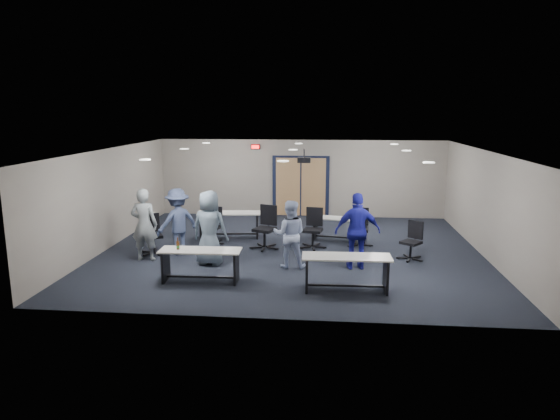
# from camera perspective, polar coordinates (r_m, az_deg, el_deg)

# --- Properties ---
(floor) EXTENTS (10.00, 10.00, 0.00)m
(floor) POSITION_cam_1_polar(r_m,az_deg,el_deg) (13.50, 1.29, -4.65)
(floor) COLOR black
(floor) RESTS_ON ground
(back_wall) EXTENTS (10.00, 0.04, 2.70)m
(back_wall) POSITION_cam_1_polar(r_m,az_deg,el_deg) (17.62, 2.40, 3.64)
(back_wall) COLOR gray
(back_wall) RESTS_ON floor
(front_wall) EXTENTS (10.00, 0.04, 2.70)m
(front_wall) POSITION_cam_1_polar(r_m,az_deg,el_deg) (8.82, -0.84, -4.28)
(front_wall) COLOR gray
(front_wall) RESTS_ON floor
(left_wall) EXTENTS (0.04, 9.00, 2.70)m
(left_wall) POSITION_cam_1_polar(r_m,az_deg,el_deg) (14.44, -18.90, 1.29)
(left_wall) COLOR gray
(left_wall) RESTS_ON floor
(right_wall) EXTENTS (0.04, 9.00, 2.70)m
(right_wall) POSITION_cam_1_polar(r_m,az_deg,el_deg) (13.77, 22.56, 0.56)
(right_wall) COLOR gray
(right_wall) RESTS_ON floor
(ceiling) EXTENTS (10.00, 9.00, 0.04)m
(ceiling) POSITION_cam_1_polar(r_m,az_deg,el_deg) (13.01, 1.34, 6.86)
(ceiling) COLOR silver
(ceiling) RESTS_ON back_wall
(double_door) EXTENTS (2.00, 0.07, 2.20)m
(double_door) POSITION_cam_1_polar(r_m,az_deg,el_deg) (17.63, 2.38, 2.65)
(double_door) COLOR black
(double_door) RESTS_ON back_wall
(exit_sign) EXTENTS (0.32, 0.07, 0.18)m
(exit_sign) POSITION_cam_1_polar(r_m,az_deg,el_deg) (17.61, -2.83, 7.23)
(exit_sign) COLOR black
(exit_sign) RESTS_ON back_wall
(ceiling_projector) EXTENTS (0.35, 0.32, 0.37)m
(ceiling_projector) POSITION_cam_1_polar(r_m,az_deg,el_deg) (13.52, 2.77, 5.76)
(ceiling_projector) COLOR black
(ceiling_projector) RESTS_ON ceiling
(ceiling_can_lights) EXTENTS (6.24, 5.74, 0.02)m
(ceiling_can_lights) POSITION_cam_1_polar(r_m,az_deg,el_deg) (13.26, 1.42, 6.81)
(ceiling_can_lights) COLOR white
(ceiling_can_lights) RESTS_ON ceiling
(table_front_left) EXTENTS (1.79, 0.64, 0.99)m
(table_front_left) POSITION_cam_1_polar(r_m,az_deg,el_deg) (11.15, -9.11, -5.61)
(table_front_left) COLOR beige
(table_front_left) RESTS_ON floor
(table_front_right) EXTENTS (1.87, 0.67, 0.75)m
(table_front_right) POSITION_cam_1_polar(r_m,az_deg,el_deg) (10.55, 7.60, -6.48)
(table_front_right) COLOR beige
(table_front_right) RESTS_ON floor
(table_back_left) EXTENTS (1.92, 0.82, 0.75)m
(table_back_left) POSITION_cam_1_polar(r_m,az_deg,el_deg) (14.82, -5.80, -1.18)
(table_back_left) COLOR beige
(table_back_left) RESTS_ON floor
(table_back_right) EXTENTS (1.71, 0.82, 0.78)m
(table_back_right) POSITION_cam_1_polar(r_m,az_deg,el_deg) (14.51, 6.91, -1.71)
(table_back_right) COLOR beige
(table_back_right) RESTS_ON floor
(chair_back_a) EXTENTS (0.80, 0.80, 1.04)m
(chair_back_a) POSITION_cam_1_polar(r_m,az_deg,el_deg) (14.15, -7.80, -1.81)
(chair_back_a) COLOR black
(chair_back_a) RESTS_ON floor
(chair_back_b) EXTENTS (0.96, 0.96, 1.18)m
(chair_back_b) POSITION_cam_1_polar(r_m,az_deg,el_deg) (13.52, -1.79, -2.04)
(chair_back_b) COLOR black
(chair_back_b) RESTS_ON floor
(chair_back_c) EXTENTS (0.79, 0.79, 1.10)m
(chair_back_c) POSITION_cam_1_polar(r_m,az_deg,el_deg) (13.62, 3.77, -2.14)
(chair_back_c) COLOR black
(chair_back_c) RESTS_ON floor
(chair_back_d) EXTENTS (0.73, 0.73, 1.06)m
(chair_back_d) POSITION_cam_1_polar(r_m,az_deg,el_deg) (13.95, 9.12, -2.02)
(chair_back_d) COLOR black
(chair_back_d) RESTS_ON floor
(chair_loose_left) EXTENTS (0.89, 0.89, 1.04)m
(chair_loose_left) POSITION_cam_1_polar(r_m,az_deg,el_deg) (13.50, -14.32, -2.72)
(chair_loose_left) COLOR black
(chair_loose_left) RESTS_ON floor
(chair_loose_right) EXTENTS (0.87, 0.87, 0.98)m
(chair_loose_right) POSITION_cam_1_polar(r_m,az_deg,el_deg) (12.98, 14.74, -3.44)
(chair_loose_right) COLOR black
(chair_loose_right) RESTS_ON floor
(person_gray) EXTENTS (0.67, 0.44, 1.83)m
(person_gray) POSITION_cam_1_polar(r_m,az_deg,el_deg) (12.89, -15.26, -1.63)
(person_gray) COLOR gray
(person_gray) RESTS_ON floor
(person_plaid) EXTENTS (0.98, 0.73, 1.83)m
(person_plaid) POSITION_cam_1_polar(r_m,az_deg,el_deg) (12.22, -8.05, -2.03)
(person_plaid) COLOR slate
(person_plaid) RESTS_ON floor
(person_lightblue) EXTENTS (0.81, 0.63, 1.63)m
(person_lightblue) POSITION_cam_1_polar(r_m,az_deg,el_deg) (11.90, 1.11, -2.78)
(person_lightblue) COLOR #ACBBE3
(person_lightblue) RESTS_ON floor
(person_navy) EXTENTS (1.12, 0.57, 1.83)m
(person_navy) POSITION_cam_1_polar(r_m,az_deg,el_deg) (11.92, 8.85, -2.40)
(person_navy) COLOR #1B1C95
(person_navy) RESTS_ON floor
(person_back) EXTENTS (1.27, 1.24, 1.74)m
(person_back) POSITION_cam_1_polar(r_m,az_deg,el_deg) (13.24, -11.61, -1.31)
(person_back) COLOR #3C496D
(person_back) RESTS_ON floor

